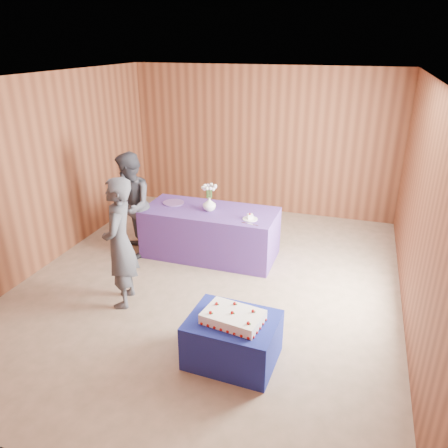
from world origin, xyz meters
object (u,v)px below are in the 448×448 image
at_px(serving_table, 210,233).
at_px(vase, 209,204).
at_px(cake_table, 233,340).
at_px(guest_right, 130,206).
at_px(sheet_cake, 233,317).
at_px(guest_left, 120,243).

relative_size(serving_table, vase, 9.88).
xyz_separation_m(cake_table, serving_table, (-1.02, 2.21, 0.12)).
bearing_deg(vase, guest_right, -164.08).
height_order(sheet_cake, guest_left, guest_left).
distance_m(sheet_cake, vase, 2.47).
xyz_separation_m(cake_table, vase, (-1.02, 2.19, 0.60)).
xyz_separation_m(cake_table, guest_right, (-2.16, 1.86, 0.56)).
distance_m(guest_left, guest_right, 1.35).
height_order(guest_left, guest_right, guest_left).
bearing_deg(guest_left, guest_right, -173.31).
bearing_deg(vase, serving_table, 91.95).
bearing_deg(sheet_cake, vase, 124.15).
relative_size(vase, guest_right, 0.13).
relative_size(serving_table, guest_left, 1.21).
bearing_deg(guest_right, vase, 74.34).
bearing_deg(cake_table, vase, 118.24).
bearing_deg(cake_table, guest_left, 162.01).
bearing_deg(sheet_cake, cake_table, 118.81).
distance_m(cake_table, sheet_cake, 0.30).
distance_m(cake_table, guest_left, 1.84).
distance_m(serving_table, vase, 0.48).
bearing_deg(guest_left, vase, 141.93).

